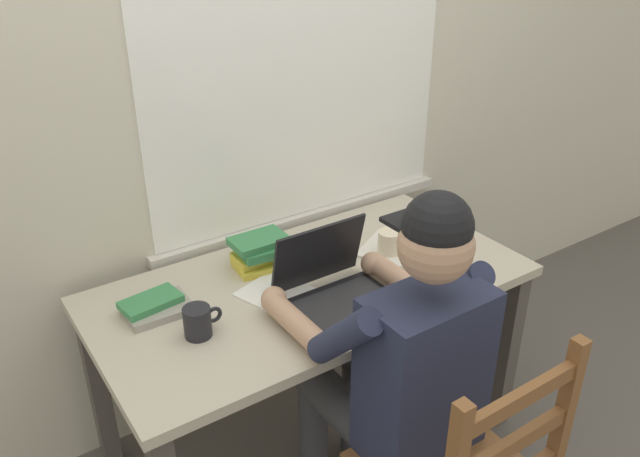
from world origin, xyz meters
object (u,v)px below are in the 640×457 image
object	(u,v)px
book_stack_side	(155,306)
computer_mouse	(411,279)
seated_person	(396,361)
laptop	(334,284)
desk	(312,305)
coffee_mug_white	(389,242)
book_stack_main	(260,252)
coffee_mug_dark	(198,322)
landscape_photo_print	(423,228)

from	to	relation	value
book_stack_side	computer_mouse	bearing A→B (deg)	-22.43
seated_person	computer_mouse	world-z (taller)	seated_person
laptop	computer_mouse	size ratio (longest dim) A/B	3.30
desk	coffee_mug_white	world-z (taller)	coffee_mug_white
computer_mouse	book_stack_side	bearing A→B (deg)	157.57
coffee_mug_white	book_stack_main	bearing A→B (deg)	157.38
laptop	seated_person	bearing A→B (deg)	-91.02
laptop	book_stack_side	bearing A→B (deg)	153.59
desk	coffee_mug_dark	bearing A→B (deg)	-172.05
computer_mouse	coffee_mug_dark	xyz separation A→B (m)	(-0.70, 0.13, 0.03)
computer_mouse	seated_person	bearing A→B (deg)	-137.22
computer_mouse	landscape_photo_print	bearing A→B (deg)	41.83
computer_mouse	landscape_photo_print	world-z (taller)	computer_mouse
coffee_mug_dark	book_stack_side	world-z (taller)	coffee_mug_dark
book_stack_main	landscape_photo_print	world-z (taller)	book_stack_main
computer_mouse	book_stack_main	xyz separation A→B (m)	(-0.36, 0.37, 0.04)
laptop	landscape_photo_print	world-z (taller)	laptop
desk	book_stack_main	distance (m)	0.25
desk	laptop	size ratio (longest dim) A/B	4.35
desk	book_stack_side	world-z (taller)	book_stack_side
book_stack_side	book_stack_main	bearing A→B (deg)	8.29
seated_person	book_stack_main	distance (m)	0.64
coffee_mug_white	book_stack_side	size ratio (longest dim) A/B	0.58
laptop	coffee_mug_dark	size ratio (longest dim) A/B	2.78
book_stack_main	landscape_photo_print	xyz separation A→B (m)	(0.66, -0.10, -0.06)
landscape_photo_print	laptop	bearing A→B (deg)	178.69
seated_person	computer_mouse	size ratio (longest dim) A/B	12.43
laptop	coffee_mug_white	world-z (taller)	laptop
book_stack_main	laptop	bearing A→B (deg)	-72.85
seated_person	book_stack_main	world-z (taller)	seated_person
desk	book_stack_side	size ratio (longest dim) A/B	6.91
computer_mouse	desk	bearing A→B (deg)	144.30
computer_mouse	coffee_mug_dark	bearing A→B (deg)	169.40
computer_mouse	book_stack_side	distance (m)	0.82
coffee_mug_white	desk	bearing A→B (deg)	-179.33
landscape_photo_print	book_stack_main	bearing A→B (deg)	150.36
laptop	coffee_mug_white	size ratio (longest dim) A/B	2.73
book_stack_main	computer_mouse	bearing A→B (deg)	-46.04
computer_mouse	coffee_mug_white	distance (m)	0.21
desk	computer_mouse	size ratio (longest dim) A/B	14.37
book_stack_side	desk	bearing A→B (deg)	-13.95
coffee_mug_dark	book_stack_main	distance (m)	0.42
desk	book_stack_main	bearing A→B (deg)	117.17
laptop	landscape_photo_print	size ratio (longest dim) A/B	2.54
coffee_mug_dark	computer_mouse	bearing A→B (deg)	-10.60
laptop	book_stack_side	size ratio (longest dim) A/B	1.59
seated_person	book_stack_side	bearing A→B (deg)	130.93
seated_person	book_stack_main	xyz separation A→B (m)	(-0.09, 0.62, 0.09)
laptop	book_stack_main	size ratio (longest dim) A/B	1.69
landscape_photo_print	book_stack_side	bearing A→B (deg)	156.71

